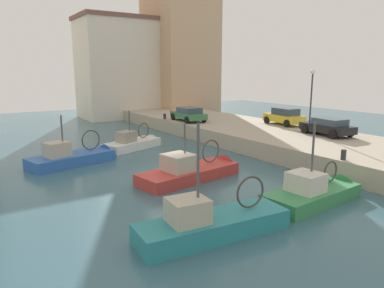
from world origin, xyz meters
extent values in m
plane|color=#386070|center=(0.00, 0.00, 0.00)|extent=(80.00, 80.00, 0.00)
cube|color=#ADA08C|center=(11.50, 0.00, 0.60)|extent=(9.00, 56.00, 1.20)
cube|color=white|center=(1.17, 7.96, 0.00)|extent=(5.03, 3.36, 1.25)
cone|color=white|center=(3.69, 8.93, 0.00)|extent=(1.42, 1.83, 1.61)
cube|color=#B2A893|center=(1.17, 7.96, 0.56)|extent=(4.80, 3.16, 0.08)
cube|color=gray|center=(0.62, 7.74, 1.02)|extent=(1.59, 1.49, 0.83)
cylinder|color=#4C4C51|center=(0.97, 7.88, 1.77)|extent=(0.10, 0.10, 2.42)
torus|color=#3F3833|center=(2.39, 8.43, 1.27)|extent=(1.15, 0.51, 1.20)
sphere|color=white|center=(-0.50, 8.37, 0.19)|extent=(0.32, 0.32, 0.32)
cube|color=#BC3833|center=(0.55, -1.23, 0.00)|extent=(6.19, 2.96, 1.29)
cone|color=#BC3833|center=(3.83, -0.71, 0.00)|extent=(1.18, 1.98, 1.86)
cube|color=#896B4C|center=(0.55, -1.23, 0.58)|extent=(5.93, 2.76, 0.08)
cube|color=#B7AD99|center=(-0.18, -1.34, 1.08)|extent=(1.68, 1.74, 0.93)
cylinder|color=#4C4C51|center=(0.25, -1.27, 1.85)|extent=(0.10, 0.10, 2.55)
torus|color=#3F3833|center=(2.19, -0.97, 1.36)|extent=(1.34, 0.29, 1.34)
sphere|color=white|center=(-1.39, -0.38, 0.19)|extent=(0.32, 0.32, 0.32)
cube|color=teal|center=(-2.44, -7.58, 0.00)|extent=(5.87, 2.14, 1.49)
cone|color=teal|center=(0.78, -7.85, 0.00)|extent=(1.02, 1.57, 1.50)
cube|color=#9E7A51|center=(-2.44, -7.58, 0.67)|extent=(5.63, 1.99, 0.08)
cube|color=#B7AD99|center=(-3.48, -7.49, 1.15)|extent=(1.42, 1.30, 0.89)
cylinder|color=#4C4C51|center=(-3.08, -7.53, 2.43)|extent=(0.10, 0.10, 3.52)
torus|color=#3F3833|center=(-0.83, -7.71, 1.41)|extent=(1.26, 0.18, 1.26)
sphere|color=white|center=(-4.08, -6.52, 0.22)|extent=(0.32, 0.32, 0.32)
cube|color=#388951|center=(3.35, -7.24, 0.00)|extent=(5.11, 2.34, 1.27)
cone|color=#388951|center=(6.18, -7.02, 0.00)|extent=(1.03, 1.84, 1.78)
cube|color=#B2A893|center=(3.35, -7.24, 0.57)|extent=(4.90, 2.17, 0.08)
cube|color=beige|center=(2.83, -7.28, 1.05)|extent=(1.40, 1.49, 0.87)
cylinder|color=#4C4C51|center=(3.22, -7.25, 2.14)|extent=(0.10, 0.10, 3.14)
torus|color=#3F3833|center=(4.74, -7.13, 1.21)|extent=(1.05, 0.16, 1.05)
sphere|color=white|center=(1.78, -6.27, 0.19)|extent=(0.32, 0.32, 0.32)
cube|color=#2D60B7|center=(-4.02, 5.69, 0.00)|extent=(5.63, 3.28, 1.34)
cone|color=#2D60B7|center=(-1.12, 6.41, 0.00)|extent=(1.32, 2.02, 1.86)
cube|color=#9E7A51|center=(-4.02, 5.69, 0.60)|extent=(5.39, 3.07, 0.08)
cube|color=#B7AD99|center=(-4.91, 5.47, 1.11)|extent=(1.65, 1.53, 0.94)
cylinder|color=#4C4C51|center=(-4.51, 5.57, 1.91)|extent=(0.10, 0.10, 2.62)
torus|color=#3F3833|center=(-2.59, 6.05, 1.39)|extent=(1.33, 0.40, 1.35)
sphere|color=white|center=(-5.84, 6.41, 0.20)|extent=(0.32, 0.32, 0.32)
cube|color=gold|center=(14.46, 4.92, 1.78)|extent=(1.92, 3.97, 0.63)
cube|color=#384756|center=(14.45, 4.73, 2.39)|extent=(1.59, 2.26, 0.60)
cylinder|color=black|center=(13.75, 6.29, 1.52)|extent=(0.27, 0.66, 0.64)
cylinder|color=black|center=(15.37, 6.16, 1.52)|extent=(0.27, 0.66, 0.64)
cylinder|color=black|center=(13.55, 3.68, 1.52)|extent=(0.27, 0.66, 0.64)
cylinder|color=black|center=(15.17, 3.55, 1.52)|extent=(0.27, 0.66, 0.64)
cube|color=black|center=(13.09, -0.64, 1.74)|extent=(2.12, 4.12, 0.54)
cube|color=#384756|center=(13.07, -0.84, 2.24)|extent=(1.74, 2.36, 0.47)
cylinder|color=black|center=(12.36, 0.79, 1.52)|extent=(0.28, 0.66, 0.64)
cylinder|color=black|center=(14.09, 0.62, 1.52)|extent=(0.28, 0.66, 0.64)
cylinder|color=black|center=(12.10, -1.90, 1.52)|extent=(0.28, 0.66, 0.64)
cylinder|color=black|center=(13.82, -2.07, 1.52)|extent=(0.28, 0.66, 0.64)
cube|color=#387547|center=(8.59, 11.57, 1.74)|extent=(2.09, 4.30, 0.54)
cube|color=#384756|center=(8.57, 11.36, 2.27)|extent=(1.75, 2.44, 0.51)
cylinder|color=black|center=(7.77, 13.05, 1.52)|extent=(0.26, 0.65, 0.64)
cylinder|color=black|center=(9.59, 12.93, 1.52)|extent=(0.26, 0.65, 0.64)
cylinder|color=black|center=(7.59, 10.21, 1.52)|extent=(0.26, 0.65, 0.64)
cylinder|color=black|center=(9.40, 10.09, 1.52)|extent=(0.26, 0.65, 0.64)
cylinder|color=#2D2D33|center=(7.35, -6.00, 1.48)|extent=(0.28, 0.28, 0.55)
cylinder|color=#2D2D33|center=(7.35, 14.00, 1.48)|extent=(0.28, 0.28, 0.55)
cylinder|color=#38383D|center=(13.00, 0.91, 3.45)|extent=(0.12, 0.12, 4.50)
sphere|color=#F2EACC|center=(13.00, 0.91, 5.85)|extent=(0.36, 0.36, 0.36)
cube|color=tan|center=(15.98, 25.37, 11.98)|extent=(7.60, 8.66, 23.97)
cube|color=silver|center=(7.68, 27.20, 6.03)|extent=(9.02, 6.73, 12.07)
cube|color=brown|center=(7.68, 27.20, 12.32)|extent=(9.38, 7.00, 0.50)
camera|label=1|loc=(-9.67, -17.33, 5.86)|focal=33.60mm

